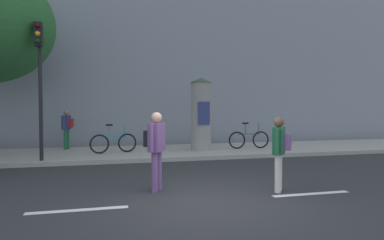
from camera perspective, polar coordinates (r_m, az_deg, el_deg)
ground_plane at (r=6.94m, az=2.12°, el=-13.53°), size 80.00×80.00×0.00m
sidewalk_curb at (r=13.66m, az=-6.09°, el=-5.43°), size 36.00×4.00×0.15m
lane_markings at (r=6.94m, az=2.12°, el=-13.50°), size 25.80×0.16×0.01m
building_backdrop at (r=18.73m, az=-8.29°, el=10.95°), size 36.00×5.00×9.49m
traffic_light at (r=11.91m, az=-24.29°, el=7.87°), size 0.24×0.45×4.39m
poster_column at (r=13.59m, az=1.53°, el=1.11°), size 0.89×0.89×2.92m
pedestrian_near_pole at (r=7.60m, az=-6.12°, el=-4.00°), size 0.51×0.55×1.77m
pedestrian_with_backpack at (r=7.77m, az=14.54°, el=-4.44°), size 0.51×0.52×1.66m
pedestrian_tallest at (r=14.83m, az=-20.31°, el=-0.95°), size 0.46×0.59×1.61m
bicycle_leaning at (r=14.37m, az=9.56°, el=-3.21°), size 1.77×0.13×1.09m
bicycle_upright at (r=13.15m, az=-13.06°, el=-3.73°), size 1.75×0.41×1.09m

